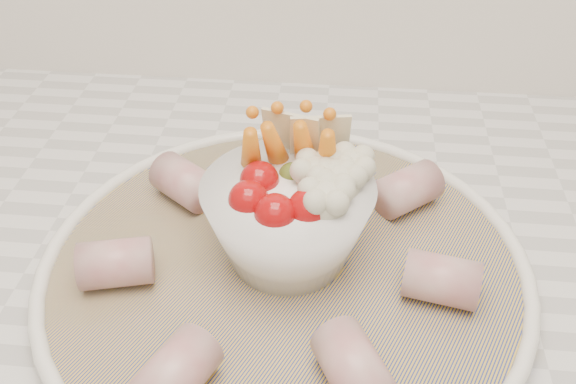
# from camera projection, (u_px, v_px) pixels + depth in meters

# --- Properties ---
(serving_platter) EXTENTS (0.50, 0.50, 0.02)m
(serving_platter) POSITION_uv_depth(u_px,v_px,m) (285.00, 267.00, 0.50)
(serving_platter) COLOR navy
(serving_platter) RESTS_ON kitchen_counter
(veggie_bowl) EXTENTS (0.13, 0.13, 0.11)m
(veggie_bowl) POSITION_uv_depth(u_px,v_px,m) (291.00, 212.00, 0.48)
(veggie_bowl) COLOR white
(veggie_bowl) RESTS_ON serving_platter
(cured_meat_rolls) EXTENTS (0.30, 0.31, 0.04)m
(cured_meat_rolls) POSITION_uv_depth(u_px,v_px,m) (283.00, 245.00, 0.49)
(cured_meat_rolls) COLOR #A44B50
(cured_meat_rolls) RESTS_ON serving_platter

